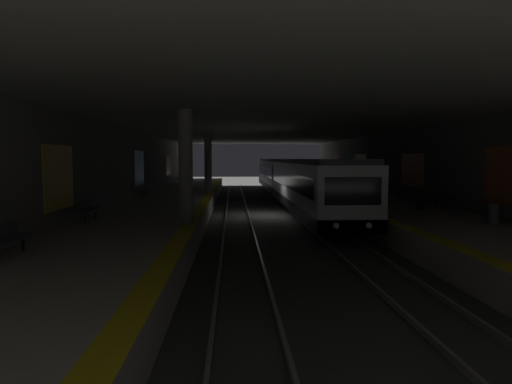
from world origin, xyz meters
name	(u,v)px	position (x,y,z in m)	size (l,w,h in m)	color
ground_plane	(271,216)	(0.00, 0.00, 0.00)	(120.00, 120.00, 0.00)	#42423F
track_left	(305,214)	(0.00, -2.20, 0.08)	(60.00, 1.53, 0.16)	gray
track_right	(237,215)	(0.00, 2.20, 0.08)	(60.00, 1.53, 0.16)	gray
platform_left	(371,207)	(0.00, -6.55, 0.53)	(60.00, 5.30, 1.06)	#B7B2A8
platform_right	(169,208)	(0.00, 6.55, 0.53)	(60.00, 5.30, 1.06)	#B7B2A8
wall_left	(415,172)	(0.05, -9.45, 2.80)	(60.00, 0.56, 5.60)	slate
wall_right	(122,172)	(0.02, 9.45, 2.80)	(60.00, 0.56, 5.60)	slate
ceiling_slab	(272,125)	(0.00, 0.00, 5.80)	(60.00, 19.40, 0.40)	#ADAAA3
pillar_near	(186,167)	(-10.31, 4.35, 3.33)	(0.56, 0.56, 4.55)	gray
pillar_far	(208,163)	(5.44, 4.35, 3.33)	(0.56, 0.56, 4.55)	gray
metro_train	(290,179)	(7.76, -2.20, 2.03)	(37.73, 2.83, 3.49)	silver
bench_left_near	(444,199)	(-5.69, -8.53, 1.57)	(1.70, 0.47, 0.86)	#262628
bench_left_mid	(404,191)	(-0.39, -8.53, 1.57)	(1.70, 0.47, 0.86)	#262628
bench_left_far	(385,188)	(3.03, -8.53, 1.57)	(1.70, 0.47, 0.86)	#262628
bench_right_near	(7,237)	(-15.88, 8.53, 1.57)	(1.70, 0.47, 0.86)	#262628
bench_right_mid	(88,209)	(-9.31, 8.53, 1.57)	(1.70, 0.47, 0.86)	#262628
bench_right_far	(143,190)	(1.74, 8.53, 1.57)	(1.70, 0.47, 0.86)	#262628
person_waiting_near	(339,176)	(14.89, -8.07, 1.93)	(0.60, 0.22, 1.62)	#2B2B2B
person_walking_mid	(321,178)	(10.27, -5.30, 1.94)	(0.60, 0.22, 1.64)	#272727
suitcase_rolling	(420,204)	(-6.13, -7.09, 1.37)	(0.41, 0.22, 0.94)	black
backpack_on_floor	(380,197)	(-1.17, -6.72, 1.25)	(0.30, 0.20, 0.40)	black
trash_bin	(493,214)	(-11.22, -7.80, 1.48)	(0.44, 0.44, 0.85)	#595B5E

